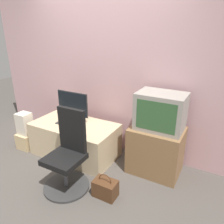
% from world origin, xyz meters
% --- Properties ---
extents(ground_plane, '(12.00, 12.00, 0.00)m').
position_xyz_m(ground_plane, '(0.00, 0.00, 0.00)').
color(ground_plane, '#4C4742').
extents(wall_back, '(4.40, 0.05, 2.60)m').
position_xyz_m(wall_back, '(0.00, 1.32, 1.30)').
color(wall_back, '#CC9EA3').
rests_on(wall_back, ground_plane).
extents(desk, '(1.30, 0.70, 0.52)m').
position_xyz_m(desk, '(-0.23, 0.79, 0.26)').
color(desk, '#CCB289').
rests_on(desk, ground_plane).
extents(side_stand, '(0.69, 0.51, 0.65)m').
position_xyz_m(side_stand, '(1.01, 0.98, 0.33)').
color(side_stand, olive).
rests_on(side_stand, ground_plane).
extents(main_monitor, '(0.56, 0.18, 0.46)m').
position_xyz_m(main_monitor, '(-0.35, 0.92, 0.76)').
color(main_monitor, '#2D2D2D').
rests_on(main_monitor, desk).
extents(keyboard, '(0.34, 0.11, 0.01)m').
position_xyz_m(keyboard, '(-0.32, 0.71, 0.53)').
color(keyboard, '#2D2D2D').
rests_on(keyboard, desk).
extents(mouse, '(0.06, 0.04, 0.03)m').
position_xyz_m(mouse, '(-0.10, 0.68, 0.53)').
color(mouse, '#4C4C51').
rests_on(mouse, desk).
extents(crt_tv, '(0.61, 0.42, 0.49)m').
position_xyz_m(crt_tv, '(1.03, 0.99, 0.90)').
color(crt_tv, gray).
rests_on(crt_tv, side_stand).
extents(office_chair, '(0.58, 0.58, 1.01)m').
position_xyz_m(office_chair, '(0.15, 0.16, 0.39)').
color(office_chair, '#333333').
rests_on(office_chair, ground_plane).
extents(cardboard_box_lower, '(0.27, 0.27, 0.26)m').
position_xyz_m(cardboard_box_lower, '(-1.07, 0.56, 0.13)').
color(cardboard_box_lower, '#D1B27F').
rests_on(cardboard_box_lower, ground_plane).
extents(cardboard_box_upper, '(0.21, 0.19, 0.36)m').
position_xyz_m(cardboard_box_upper, '(-1.07, 0.56, 0.44)').
color(cardboard_box_upper, beige).
rests_on(cardboard_box_upper, cardboard_box_lower).
extents(handbag, '(0.28, 0.18, 0.31)m').
position_xyz_m(handbag, '(0.66, 0.21, 0.11)').
color(handbag, '#4C2D19').
rests_on(handbag, ground_plane).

